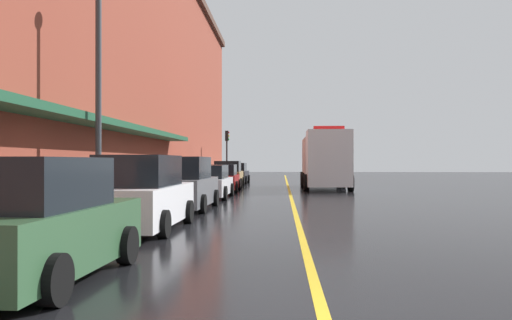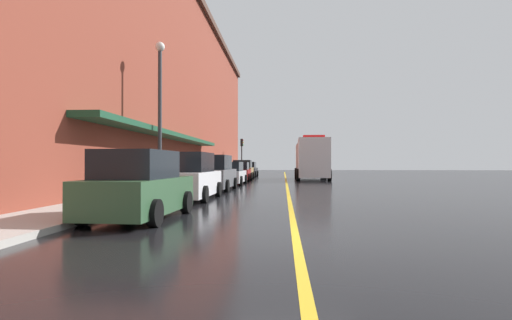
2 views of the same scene
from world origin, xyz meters
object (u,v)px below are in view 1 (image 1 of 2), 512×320
object	(u,v)px
box_truck	(324,160)
parked_car_0	(36,224)
parked_car_1	(142,195)
parked_car_2	(185,185)
parked_car_3	(208,182)
traffic_light_near	(227,145)
parking_meter_1	(164,178)
street_lamp_left	(98,72)
parked_car_4	(221,179)
parked_car_5	(228,175)
parked_car_6	(236,174)
parking_meter_0	(75,190)

from	to	relation	value
box_truck	parked_car_0	bearing A→B (deg)	-13.09
parked_car_1	parked_car_2	world-z (taller)	parked_car_2
parked_car_3	traffic_light_near	bearing A→B (deg)	4.00
parking_meter_1	traffic_light_near	distance (m)	25.01
street_lamp_left	traffic_light_near	world-z (taller)	street_lamp_left
parked_car_3	street_lamp_left	distance (m)	9.96
parked_car_2	parked_car_4	size ratio (longest dim) A/B	1.05
parked_car_4	parked_car_5	xyz separation A→B (m)	(-0.13, 5.12, 0.09)
parked_car_0	parked_car_2	world-z (taller)	parked_car_2
parked_car_1	street_lamp_left	distance (m)	4.69
traffic_light_near	street_lamp_left	bearing A→B (deg)	-91.22
box_truck	street_lamp_left	bearing A→B (deg)	-24.05
parked_car_2	parking_meter_1	distance (m)	3.23
parked_car_0	street_lamp_left	size ratio (longest dim) A/B	0.61
parked_car_0	parked_car_2	xyz separation A→B (m)	(0.08, 11.31, 0.04)
parked_car_2	parking_meter_1	size ratio (longest dim) A/B	3.53
parked_car_6	parking_meter_1	size ratio (longest dim) A/B	3.46
parking_meter_0	parked_car_3	bearing A→B (deg)	83.35
parked_car_6	street_lamp_left	bearing A→B (deg)	176.50
parked_car_0	box_truck	world-z (taller)	box_truck
parking_meter_0	parking_meter_1	size ratio (longest dim) A/B	1.00
parked_car_3	parked_car_6	xyz separation A→B (m)	(-0.13, 16.52, 0.02)
parked_car_0	parked_car_6	world-z (taller)	parked_car_0
parked_car_2	street_lamp_left	world-z (taller)	street_lamp_left
parked_car_1	parked_car_3	size ratio (longest dim) A/B	0.98
parked_car_6	parking_meter_1	distance (m)	19.50
parked_car_1	parked_car_3	distance (m)	11.43
parked_car_3	traffic_light_near	size ratio (longest dim) A/B	1.12
parked_car_2	box_truck	bearing A→B (deg)	-21.33
parked_car_0	traffic_light_near	distance (m)	39.21
parked_car_2	parked_car_5	distance (m)	16.60
parked_car_1	box_truck	bearing A→B (deg)	-16.13
parked_car_5	traffic_light_near	bearing A→B (deg)	5.55
parking_meter_0	street_lamp_left	size ratio (longest dim) A/B	0.19
parked_car_4	street_lamp_left	world-z (taller)	street_lamp_left
parked_car_1	traffic_light_near	xyz separation A→B (m)	(-1.30, 33.41, 2.28)
parked_car_0	parked_car_5	distance (m)	27.91
parked_car_2	parking_meter_1	bearing A→B (deg)	27.56
street_lamp_left	traffic_light_near	size ratio (longest dim) A/B	1.61
parked_car_2	parking_meter_0	distance (m)	6.64
parked_car_6	parking_meter_0	size ratio (longest dim) A/B	3.46
parked_car_0	box_truck	distance (m)	26.99
street_lamp_left	parking_meter_0	bearing A→B (deg)	-79.61
parking_meter_1	street_lamp_left	xyz separation A→B (m)	(-0.60, -6.10, 3.34)
parked_car_0	parked_car_5	size ratio (longest dim) A/B	0.98
parked_car_5	parked_car_6	bearing A→B (deg)	-0.77
parked_car_4	traffic_light_near	world-z (taller)	traffic_light_near
parked_car_6	traffic_light_near	world-z (taller)	traffic_light_near
parked_car_4	parking_meter_1	xyz separation A→B (m)	(-1.43, -8.59, 0.32)
parked_car_4	parked_car_6	world-z (taller)	parked_car_6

